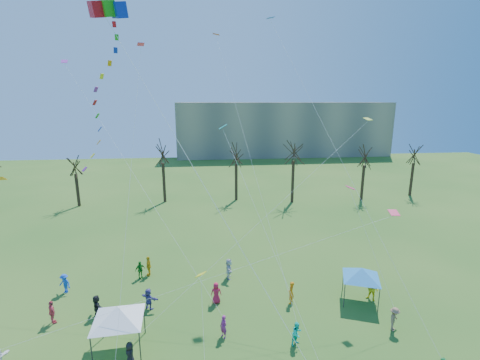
{
  "coord_description": "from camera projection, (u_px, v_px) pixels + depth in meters",
  "views": [
    {
      "loc": [
        -0.85,
        -13.75,
        15.49
      ],
      "look_at": [
        1.2,
        5.0,
        11.0
      ],
      "focal_mm": 25.0,
      "sensor_mm": 36.0,
      "label": 1
    }
  ],
  "objects": [
    {
      "name": "festival_crowd",
      "position": [
        196.0,
        312.0,
        23.7
      ],
      "size": [
        26.32,
        15.11,
        1.86
      ],
      "color": "#B6162D",
      "rests_on": "ground"
    },
    {
      "name": "canopy_tent_white",
      "position": [
        118.0,
        313.0,
        20.69
      ],
      "size": [
        4.19,
        4.19,
        3.15
      ],
      "color": "#3F3F44",
      "rests_on": "ground"
    },
    {
      "name": "big_box_kite",
      "position": [
        107.0,
        100.0,
        18.45
      ],
      "size": [
        6.5,
        5.53,
        22.5
      ],
      "color": "red",
      "rests_on": "ground"
    },
    {
      "name": "canopy_tent_blue",
      "position": [
        361.0,
        273.0,
        26.01
      ],
      "size": [
        3.54,
        3.54,
        2.84
      ],
      "color": "#3F3F44",
      "rests_on": "ground"
    },
    {
      "name": "distant_building",
      "position": [
        282.0,
        129.0,
        96.85
      ],
      "size": [
        60.0,
        14.0,
        15.0
      ],
      "primitive_type": "cube",
      "color": "gray",
      "rests_on": "ground"
    },
    {
      "name": "bare_tree_row",
      "position": [
        215.0,
        160.0,
        50.38
      ],
      "size": [
        69.2,
        8.04,
        10.41
      ],
      "color": "black",
      "rests_on": "ground"
    },
    {
      "name": "small_kites_aloft",
      "position": [
        225.0,
        134.0,
        24.99
      ],
      "size": [
        26.89,
        18.29,
        34.8
      ],
      "color": "orange",
      "rests_on": "ground"
    }
  ]
}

